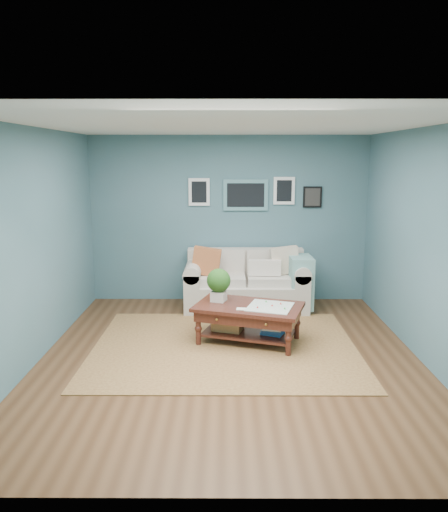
{
  "coord_description": "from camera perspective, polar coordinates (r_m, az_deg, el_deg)",
  "views": [
    {
      "loc": [
        -0.04,
        -5.61,
        2.36
      ],
      "look_at": [
        -0.07,
        1.0,
        1.04
      ],
      "focal_mm": 35.0,
      "sensor_mm": 36.0,
      "label": 1
    }
  ],
  "objects": [
    {
      "name": "room_shell",
      "position": [
        5.75,
        0.76,
        1.27
      ],
      "size": [
        5.0,
        5.02,
        2.7
      ],
      "color": "brown",
      "rests_on": "ground"
    },
    {
      "name": "loveseat",
      "position": [
        7.89,
        3.15,
        -3.04
      ],
      "size": [
        1.96,
        0.89,
        1.01
      ],
      "color": "beige",
      "rests_on": "ground"
    },
    {
      "name": "coffee_table",
      "position": [
        6.45,
        2.24,
        -6.27
      ],
      "size": [
        1.51,
        1.14,
        0.93
      ],
      "rotation": [
        0.0,
        0.0,
        -0.31
      ],
      "color": "#37160F",
      "rests_on": "ground"
    },
    {
      "name": "area_rug",
      "position": [
        6.39,
        0.08,
        -10.32
      ],
      "size": [
        3.29,
        2.63,
        0.01
      ],
      "primitive_type": "cube",
      "color": "brown",
      "rests_on": "ground"
    }
  ]
}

